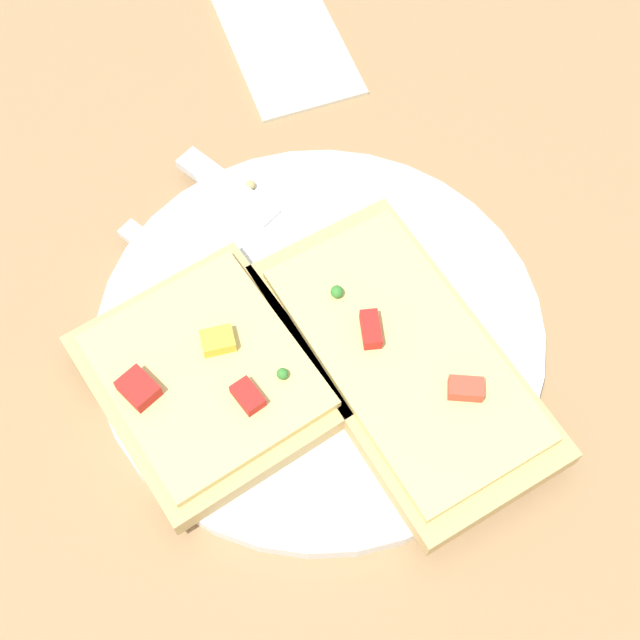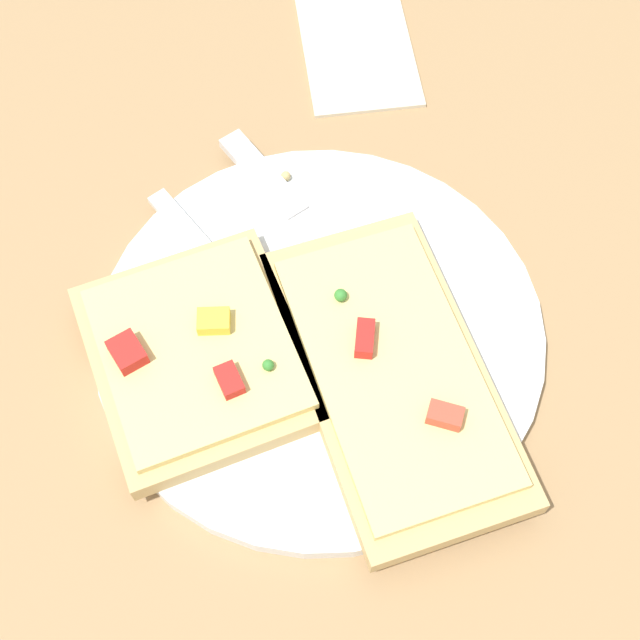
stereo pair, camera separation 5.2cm
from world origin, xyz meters
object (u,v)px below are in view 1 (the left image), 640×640
object	(u,v)px
knife	(283,229)
napkin	(286,41)
fork	(257,324)
plate	(320,332)
pizza_slice_corner	(207,377)
pizza_slice_main	(404,359)

from	to	relation	value
knife	napkin	world-z (taller)	knife
fork	knife	xyz separation A→B (m)	(-0.06, 0.04, -0.00)
fork	napkin	bearing A→B (deg)	126.00
fork	napkin	world-z (taller)	fork
napkin	plate	bearing A→B (deg)	-13.94
knife	pizza_slice_corner	distance (m)	0.11
plate	pizza_slice_corner	world-z (taller)	pizza_slice_corner
pizza_slice_main	napkin	xyz separation A→B (m)	(-0.28, 0.02, -0.02)
pizza_slice_corner	napkin	distance (m)	0.28
fork	pizza_slice_corner	xyz separation A→B (m)	(0.03, -0.04, 0.01)
pizza_slice_main	pizza_slice_corner	size ratio (longest dim) A/B	1.34
knife	napkin	bearing A→B (deg)	131.38
plate	napkin	bearing A→B (deg)	166.06
plate	pizza_slice_corner	size ratio (longest dim) A/B	1.69
plate	fork	world-z (taller)	fork
pizza_slice_corner	napkin	world-z (taller)	pizza_slice_corner
knife	pizza_slice_corner	world-z (taller)	pizza_slice_corner
fork	knife	bearing A→B (deg)	117.30
napkin	pizza_slice_main	bearing A→B (deg)	-4.48
knife	pizza_slice_main	distance (m)	0.12
fork	pizza_slice_main	size ratio (longest dim) A/B	0.84
napkin	knife	bearing A→B (deg)	-19.40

